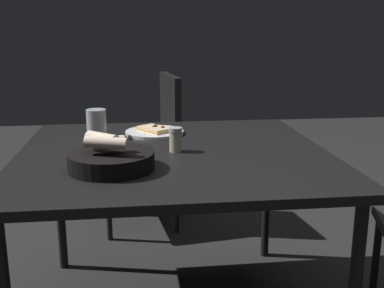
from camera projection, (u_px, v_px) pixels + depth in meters
name	position (u px, v px, depth m)	size (l,w,h in m)	color
dining_table	(173.00, 164.00, 1.74)	(1.08, 1.13, 0.70)	black
pizza_plate	(155.00, 132.00, 2.00)	(0.25, 0.25, 0.04)	white
bread_basket	(111.00, 159.00, 1.50)	(0.28, 0.28, 0.12)	black
beer_glass	(97.00, 126.00, 1.90)	(0.08, 0.08, 0.12)	silver
pepper_shaker	(176.00, 141.00, 1.71)	(0.05, 0.05, 0.09)	#BFB299
chair_spare	(151.00, 141.00, 2.72)	(0.50, 0.50, 0.88)	black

